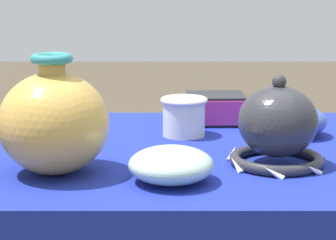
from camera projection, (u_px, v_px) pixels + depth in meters
display_table at (158, 180)px, 1.44m from camera, size 1.11×0.79×0.68m
vase_tall_bulbous at (53, 122)px, 1.24m from camera, size 0.21×0.21×0.23m
vase_dome_bell at (277, 128)px, 1.30m from camera, size 0.20×0.21×0.19m
mosaic_tile_box at (216, 108)px, 1.69m from camera, size 0.15×0.13×0.07m
bowl_shallow_cobalt at (297, 121)px, 1.55m from camera, size 0.14×0.14×0.07m
bowl_shallow_celadon at (171, 165)px, 1.19m from camera, size 0.16×0.16×0.07m
cup_wide_ivory at (184, 115)px, 1.55m from camera, size 0.11×0.11×0.09m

